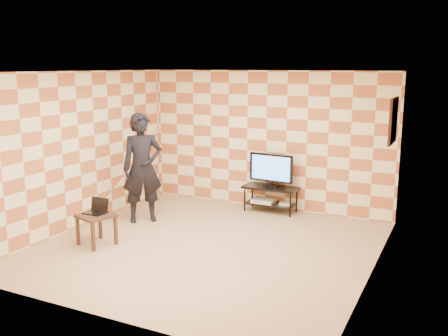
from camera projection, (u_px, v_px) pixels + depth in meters
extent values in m
plane|color=tan|center=(207.00, 246.00, 7.84)|extent=(5.00, 5.00, 0.00)
cube|color=#FDEDBB|center=(266.00, 140.00, 9.77)|extent=(5.00, 0.02, 2.70)
cube|color=#FDEDBB|center=(98.00, 202.00, 5.36)|extent=(5.00, 0.02, 2.70)
cube|color=#FDEDBB|center=(79.00, 150.00, 8.64)|extent=(0.02, 5.00, 2.70)
cube|color=#FDEDBB|center=(376.00, 178.00, 6.49)|extent=(0.02, 5.00, 2.70)
cube|color=white|center=(206.00, 72.00, 7.29)|extent=(5.00, 5.00, 0.02)
cube|color=black|center=(393.00, 121.00, 7.75)|extent=(0.04, 0.72, 0.72)
cube|color=black|center=(393.00, 121.00, 7.75)|extent=(0.04, 0.03, 0.68)
cube|color=black|center=(393.00, 121.00, 7.75)|extent=(0.04, 0.68, 0.03)
cube|color=black|center=(271.00, 188.00, 9.61)|extent=(1.06, 0.47, 0.04)
cube|color=black|center=(270.00, 204.00, 9.68)|extent=(0.95, 0.42, 0.03)
cylinder|color=black|center=(245.00, 199.00, 9.69)|extent=(0.03, 0.03, 0.50)
cylinder|color=black|center=(252.00, 194.00, 10.03)|extent=(0.03, 0.03, 0.50)
cylinder|color=black|center=(290.00, 204.00, 9.29)|extent=(0.03, 0.03, 0.50)
cylinder|color=black|center=(297.00, 200.00, 9.63)|extent=(0.03, 0.03, 0.50)
cube|color=black|center=(271.00, 186.00, 9.61)|extent=(0.27, 0.19, 0.03)
cube|color=black|center=(271.00, 183.00, 9.60)|extent=(0.07, 0.05, 0.07)
cube|color=black|center=(271.00, 168.00, 9.53)|extent=(0.88, 0.12, 0.54)
cube|color=#3B82DC|center=(271.00, 168.00, 9.51)|extent=(0.79, 0.07, 0.46)
cube|color=silver|center=(263.00, 201.00, 9.70)|extent=(0.43, 0.31, 0.07)
cube|color=silver|center=(285.00, 204.00, 9.52)|extent=(0.24, 0.19, 0.05)
cube|color=#311E14|center=(96.00, 216.00, 7.82)|extent=(0.61, 0.61, 0.04)
cube|color=#311E14|center=(78.00, 231.00, 7.85)|extent=(0.06, 0.06, 0.46)
cube|color=#311E14|center=(100.00, 225.00, 8.16)|extent=(0.06, 0.06, 0.46)
cube|color=#311E14|center=(93.00, 237.00, 7.58)|extent=(0.06, 0.06, 0.46)
cube|color=#311E14|center=(116.00, 230.00, 7.89)|extent=(0.06, 0.06, 0.46)
cube|color=black|center=(95.00, 213.00, 7.87)|extent=(0.35, 0.25, 0.02)
cube|color=black|center=(100.00, 204.00, 7.96)|extent=(0.34, 0.07, 0.22)
imported|color=black|center=(142.00, 168.00, 8.95)|extent=(0.85, 0.84, 1.97)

